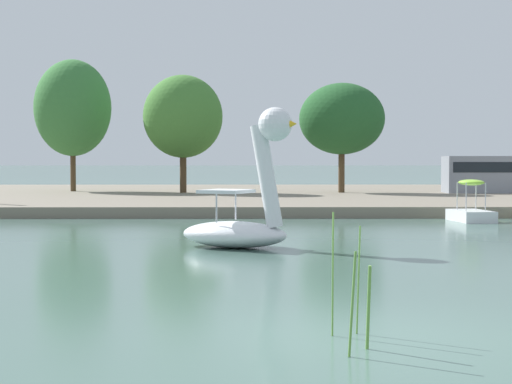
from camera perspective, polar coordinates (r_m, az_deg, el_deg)
The scene contains 9 objects.
ground_plane at distance 9.80m, azimuth 7.19°, elevation -9.73°, with size 697.28×697.28×0.00m, color #47665B.
shore_bank_far at distance 42.89m, azimuth 1.15°, elevation -0.28°, with size 127.07×27.50×0.39m, color slate.
swan_boat at distance 19.26m, azimuth -0.83°, elevation -1.24°, with size 2.99×2.47×3.22m.
pedal_boat_lime at distance 28.61m, azimuth 14.43°, elevation -1.18°, with size 1.26×2.08×1.39m.
tree_broadleaf_left at distance 42.77m, azimuth 5.86°, elevation 4.97°, with size 5.68×5.41×5.56m.
tree_broadleaf_behind_dock at distance 42.51m, azimuth -4.99°, elevation 5.13°, with size 5.61×5.66×5.94m.
tree_sapling_by_fence at distance 45.39m, azimuth -12.38°, elevation 5.61°, with size 5.81×5.81×6.95m.
parked_van at distance 43.83m, azimuth 15.85°, elevation 1.26°, with size 4.90×2.05×1.85m.
reed_clump_foreground at distance 9.42m, azimuth 14.52°, elevation -6.54°, with size 3.66×1.22×1.55m.
Camera 1 is at (-1.31, -9.50, 2.01)m, focal length 58.75 mm.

